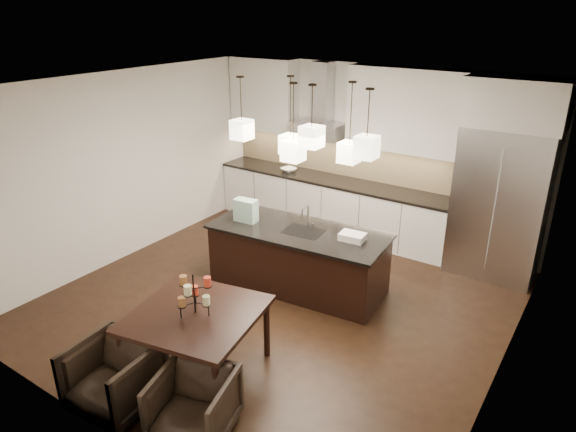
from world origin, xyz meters
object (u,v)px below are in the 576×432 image
Objects in this scene: armchair_left at (114,377)px; island_body at (298,260)px; armchair_right at (194,405)px; dining_table at (198,343)px; refrigerator at (500,203)px.

island_body is at bearing 80.67° from armchair_left.
armchair_right is (0.88, 0.17, -0.03)m from armchair_left.
armchair_left is at bearing -122.65° from dining_table.
island_body reaches higher than armchair_right.
refrigerator reaches higher than dining_table.
refrigerator is at bearing 57.36° from armchair_right.
island_body reaches higher than dining_table.
armchair_left is at bearing 175.46° from armchair_right.
dining_table is 0.86m from armchair_right.
refrigerator is 4.55m from dining_table.
refrigerator reaches higher than island_body.
armchair_left is at bearing -99.32° from island_body.
island_body is 2.94m from armchair_left.
island_body is at bearing -137.81° from refrigerator.
armchair_left is (-0.21, -2.93, -0.06)m from island_body.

